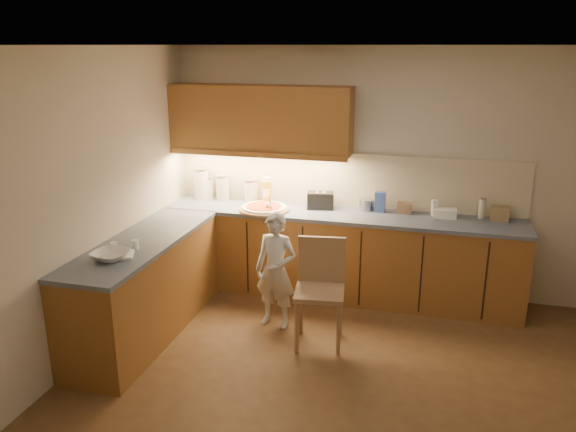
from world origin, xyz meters
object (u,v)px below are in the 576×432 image
(pizza_on_board, at_px, (264,208))
(wooden_chair, at_px, (320,284))
(toaster, at_px, (320,200))
(oil_jug, at_px, (267,192))
(child, at_px, (276,270))

(pizza_on_board, bearing_deg, wooden_chair, -48.29)
(pizza_on_board, relative_size, toaster, 1.77)
(oil_jug, bearing_deg, child, -68.24)
(child, bearing_deg, oil_jug, 120.77)
(wooden_chair, bearing_deg, pizza_on_board, 123.79)
(child, bearing_deg, pizza_on_board, 124.09)
(wooden_chair, height_order, oil_jug, oil_jug)
(oil_jug, xyz_separation_m, toaster, (0.61, -0.02, -0.05))
(toaster, bearing_deg, pizza_on_board, -168.85)
(child, bearing_deg, toaster, 86.04)
(pizza_on_board, distance_m, toaster, 0.61)
(toaster, bearing_deg, oil_jug, 167.53)
(wooden_chair, xyz_separation_m, toaster, (-0.25, 1.13, 0.46))
(oil_jug, relative_size, toaster, 1.00)
(child, relative_size, oil_jug, 3.71)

